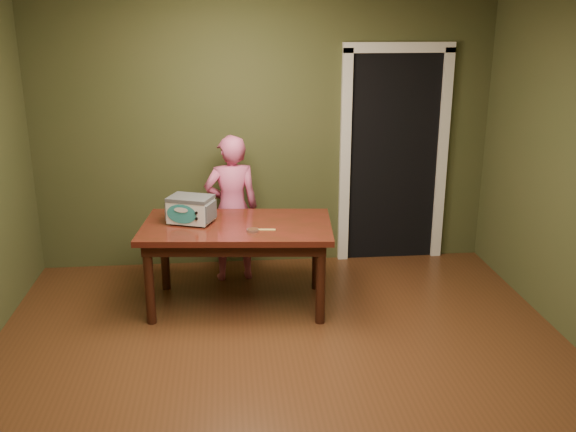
% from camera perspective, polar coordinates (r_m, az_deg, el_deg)
% --- Properties ---
extents(floor, '(5.00, 5.00, 0.00)m').
position_cam_1_polar(floor, '(4.49, 0.27, -15.59)').
color(floor, '#4F2B16').
rests_on(floor, ground).
extents(room_shell, '(4.52, 5.02, 2.61)m').
position_cam_1_polar(room_shell, '(3.84, 0.30, 6.30)').
color(room_shell, '#404323').
rests_on(room_shell, ground).
extents(doorway, '(1.10, 0.66, 2.25)m').
position_cam_1_polar(doorway, '(6.88, 8.73, 5.58)').
color(doorway, black).
rests_on(doorway, ground).
extents(dining_table, '(1.68, 1.05, 0.75)m').
position_cam_1_polar(dining_table, '(5.50, -4.54, -1.70)').
color(dining_table, '#3B190D').
rests_on(dining_table, floor).
extents(toy_oven, '(0.43, 0.36, 0.23)m').
position_cam_1_polar(toy_oven, '(5.50, -8.64, 0.65)').
color(toy_oven, '#4C4F54').
rests_on(toy_oven, dining_table).
extents(baking_pan, '(0.10, 0.10, 0.02)m').
position_cam_1_polar(baking_pan, '(5.26, -3.15, -1.26)').
color(baking_pan, silver).
rests_on(baking_pan, dining_table).
extents(spatula, '(0.18, 0.05, 0.01)m').
position_cam_1_polar(spatula, '(5.30, -2.10, -1.22)').
color(spatula, '#DAB95E').
rests_on(spatula, dining_table).
extents(child, '(0.55, 0.40, 1.41)m').
position_cam_1_polar(child, '(6.07, -5.01, 0.67)').
color(child, '#CA5381').
rests_on(child, floor).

